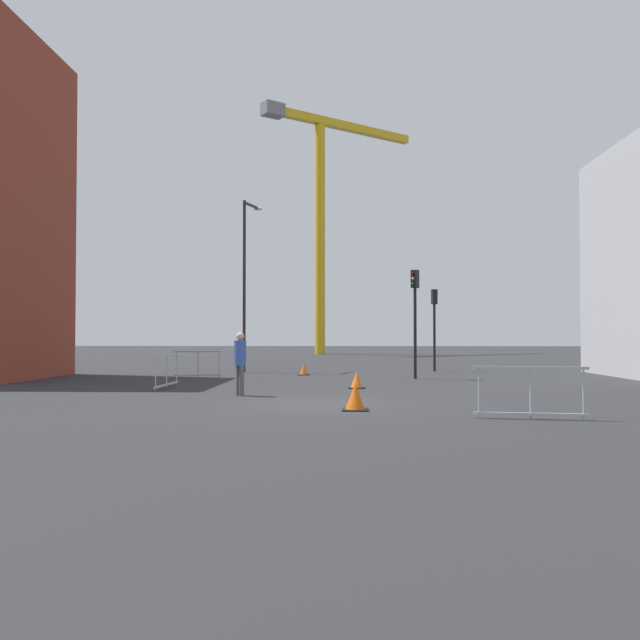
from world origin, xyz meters
name	(u,v)px	position (x,y,z in m)	size (l,w,h in m)	color
ground	(315,403)	(0.00, 0.00, 0.00)	(160.00, 160.00, 0.00)	#28282B
construction_crane	(323,195)	(-1.19, 40.28, 14.07)	(13.33, 10.22, 21.23)	gold
streetlamp_tall	(246,272)	(-3.83, 13.32, 4.62)	(0.72, 1.61, 7.94)	#232326
traffic_light_median	(415,306)	(3.49, 8.99, 2.84)	(0.36, 0.38, 4.26)	black
traffic_light_verge	(434,316)	(4.97, 14.28, 2.60)	(0.28, 0.39, 3.87)	black
pedestrian_walking	(240,359)	(-2.22, 1.84, 1.05)	(0.34, 0.34, 1.80)	#4C4C51
safety_barrier_rear	(198,364)	(-5.14, 9.30, 0.56)	(1.88, 0.21, 1.08)	#9EA0A5
safety_barrier_left_run	(167,370)	(-5.05, 4.45, 0.56)	(0.11, 2.53, 1.08)	#B2B5BA
safety_barrier_mid_span	(531,392)	(4.55, -2.89, 0.56)	(2.29, 0.31, 1.08)	#B2B5BA
traffic_cone_orange	(355,398)	(0.98, -1.48, 0.28)	(0.61, 0.61, 0.61)	black
traffic_cone_striped	(357,380)	(1.13, 4.52, 0.25)	(0.54, 0.54, 0.54)	black
traffic_cone_by_barrier	(304,370)	(-1.01, 11.16, 0.23)	(0.50, 0.50, 0.50)	black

